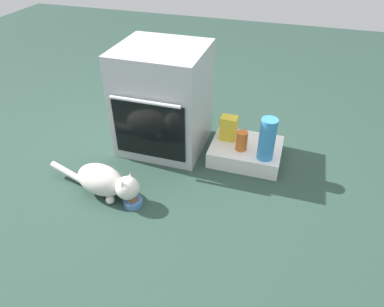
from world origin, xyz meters
name	(u,v)px	position (x,y,z in m)	size (l,w,h in m)	color
ground	(158,174)	(0.00, 0.00, 0.00)	(8.00, 8.00, 0.00)	#284238
oven	(163,100)	(-0.08, 0.37, 0.38)	(0.60, 0.60, 0.76)	#B7BABF
pantry_cabinet	(246,152)	(0.55, 0.36, 0.06)	(0.50, 0.39, 0.12)	white
food_bowl	(133,202)	(-0.03, -0.33, 0.02)	(0.12, 0.12, 0.07)	#4C7AB7
cat	(105,181)	(-0.23, -0.29, 0.11)	(0.70, 0.25, 0.22)	silver
snack_bag	(229,128)	(0.40, 0.41, 0.21)	(0.12, 0.09, 0.18)	yellow
sauce_jar	(242,141)	(0.52, 0.30, 0.19)	(0.08, 0.08, 0.14)	#D16023
water_bottle	(267,139)	(0.69, 0.25, 0.27)	(0.11, 0.11, 0.30)	#388CD1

